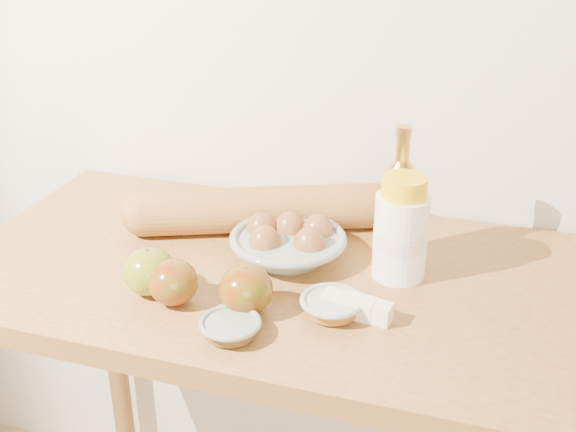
# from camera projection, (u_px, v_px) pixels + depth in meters

# --- Properties ---
(back_wall) EXTENTS (3.50, 0.02, 2.60)m
(back_wall) POSITION_uv_depth(u_px,v_px,m) (346.00, 5.00, 1.37)
(back_wall) COLOR beige
(back_wall) RESTS_ON ground
(table) EXTENTS (1.20, 0.60, 0.90)m
(table) POSITION_uv_depth(u_px,v_px,m) (293.00, 330.00, 1.31)
(table) COLOR #AF7838
(table) RESTS_ON ground
(bourbon_bottle) EXTENTS (0.07, 0.07, 0.25)m
(bourbon_bottle) POSITION_uv_depth(u_px,v_px,m) (398.00, 207.00, 1.26)
(bourbon_bottle) COLOR beige
(bourbon_bottle) RESTS_ON table
(cream_bottle) EXTENTS (0.10, 0.10, 0.18)m
(cream_bottle) POSITION_uv_depth(u_px,v_px,m) (401.00, 231.00, 1.21)
(cream_bottle) COLOR white
(cream_bottle) RESTS_ON table
(egg_bowl) EXTENTS (0.25, 0.25, 0.07)m
(egg_bowl) POSITION_uv_depth(u_px,v_px,m) (288.00, 243.00, 1.29)
(egg_bowl) COLOR gray
(egg_bowl) RESTS_ON table
(baguette) EXTENTS (0.52, 0.28, 0.09)m
(baguette) POSITION_uv_depth(u_px,v_px,m) (260.00, 209.00, 1.38)
(baguette) COLOR #B67A37
(baguette) RESTS_ON table
(apple_yellowgreen) EXTENTS (0.10, 0.10, 0.08)m
(apple_yellowgreen) POSITION_uv_depth(u_px,v_px,m) (149.00, 271.00, 1.18)
(apple_yellowgreen) COLOR olive
(apple_yellowgreen) RESTS_ON table
(apple_redgreen_front) EXTENTS (0.10, 0.10, 0.07)m
(apple_redgreen_front) POSITION_uv_depth(u_px,v_px,m) (173.00, 282.00, 1.15)
(apple_redgreen_front) COLOR maroon
(apple_redgreen_front) RESTS_ON table
(apple_redgreen_right) EXTENTS (0.09, 0.09, 0.08)m
(apple_redgreen_right) POSITION_uv_depth(u_px,v_px,m) (246.00, 290.00, 1.13)
(apple_redgreen_right) COLOR maroon
(apple_redgreen_right) RESTS_ON table
(sugar_bowl) EXTENTS (0.12, 0.12, 0.03)m
(sugar_bowl) POSITION_uv_depth(u_px,v_px,m) (230.00, 327.00, 1.08)
(sugar_bowl) COLOR gray
(sugar_bowl) RESTS_ON table
(syrup_bowl) EXTENTS (0.11, 0.11, 0.03)m
(syrup_bowl) POSITION_uv_depth(u_px,v_px,m) (332.00, 305.00, 1.13)
(syrup_bowl) COLOR #96A39E
(syrup_bowl) RESTS_ON table
(butter_stick) EXTENTS (0.12, 0.05, 0.03)m
(butter_stick) POSITION_uv_depth(u_px,v_px,m) (357.00, 307.00, 1.13)
(butter_stick) COLOR #EEE9B8
(butter_stick) RESTS_ON table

